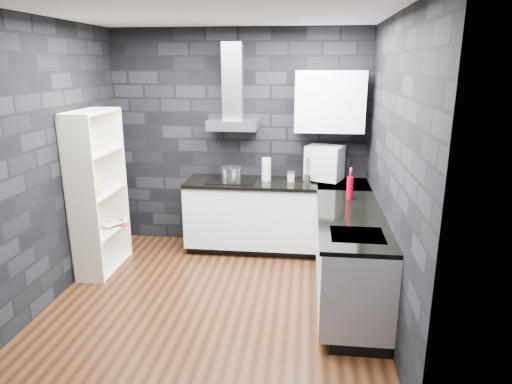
% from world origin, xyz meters
% --- Properties ---
extents(ground, '(3.20, 3.20, 0.00)m').
position_xyz_m(ground, '(0.00, 0.00, 0.00)').
color(ground, '#422311').
extents(ceiling, '(3.20, 3.20, 0.00)m').
position_xyz_m(ceiling, '(0.00, 0.00, 2.70)').
color(ceiling, white).
extents(wall_back, '(3.20, 0.05, 2.70)m').
position_xyz_m(wall_back, '(0.00, 1.62, 1.35)').
color(wall_back, black).
rests_on(wall_back, ground).
extents(wall_front, '(3.20, 0.05, 2.70)m').
position_xyz_m(wall_front, '(0.00, -1.62, 1.35)').
color(wall_front, black).
rests_on(wall_front, ground).
extents(wall_left, '(0.05, 3.20, 2.70)m').
position_xyz_m(wall_left, '(-1.62, 0.00, 1.35)').
color(wall_left, black).
rests_on(wall_left, ground).
extents(wall_right, '(0.05, 3.20, 2.70)m').
position_xyz_m(wall_right, '(1.62, 0.00, 1.35)').
color(wall_right, black).
rests_on(wall_right, ground).
extents(toekick_back, '(2.18, 0.50, 0.10)m').
position_xyz_m(toekick_back, '(0.50, 1.34, 0.05)').
color(toekick_back, black).
rests_on(toekick_back, ground).
extents(toekick_right, '(0.50, 1.78, 0.10)m').
position_xyz_m(toekick_right, '(1.34, 0.10, 0.05)').
color(toekick_right, black).
rests_on(toekick_right, ground).
extents(counter_back_cab, '(2.20, 0.60, 0.76)m').
position_xyz_m(counter_back_cab, '(0.50, 1.30, 0.48)').
color(counter_back_cab, white).
rests_on(counter_back_cab, ground).
extents(counter_right_cab, '(0.60, 1.80, 0.76)m').
position_xyz_m(counter_right_cab, '(1.30, 0.10, 0.48)').
color(counter_right_cab, white).
rests_on(counter_right_cab, ground).
extents(counter_back_top, '(2.20, 0.62, 0.04)m').
position_xyz_m(counter_back_top, '(0.50, 1.29, 0.88)').
color(counter_back_top, black).
rests_on(counter_back_top, counter_back_cab).
extents(counter_right_top, '(0.62, 1.80, 0.04)m').
position_xyz_m(counter_right_top, '(1.29, 0.10, 0.88)').
color(counter_right_top, black).
rests_on(counter_right_top, counter_right_cab).
extents(counter_corner_top, '(0.62, 0.62, 0.04)m').
position_xyz_m(counter_corner_top, '(1.30, 1.30, 0.88)').
color(counter_corner_top, black).
rests_on(counter_corner_top, counter_right_cab).
extents(hood_body, '(0.60, 0.34, 0.12)m').
position_xyz_m(hood_body, '(-0.05, 1.43, 1.56)').
color(hood_body, '#A1A1A6').
rests_on(hood_body, wall_back).
extents(hood_chimney, '(0.24, 0.20, 0.90)m').
position_xyz_m(hood_chimney, '(-0.05, 1.50, 2.07)').
color(hood_chimney, '#A1A1A6').
rests_on(hood_chimney, hood_body).
extents(upper_cabinet, '(0.80, 0.35, 0.70)m').
position_xyz_m(upper_cabinet, '(1.10, 1.43, 1.85)').
color(upper_cabinet, white).
rests_on(upper_cabinet, wall_back).
extents(cooktop, '(0.58, 0.50, 0.01)m').
position_xyz_m(cooktop, '(-0.05, 1.30, 0.91)').
color(cooktop, black).
rests_on(cooktop, counter_back_top).
extents(sink_rim, '(0.44, 0.40, 0.01)m').
position_xyz_m(sink_rim, '(1.30, -0.40, 0.89)').
color(sink_rim, '#A1A1A6').
rests_on(sink_rim, counter_right_top).
extents(pot, '(0.27, 0.27, 0.15)m').
position_xyz_m(pot, '(-0.05, 1.25, 0.98)').
color(pot, silver).
rests_on(pot, cooktop).
extents(glass_vase, '(0.15, 0.15, 0.28)m').
position_xyz_m(glass_vase, '(0.37, 1.34, 1.04)').
color(glass_vase, silver).
rests_on(glass_vase, counter_back_top).
extents(storage_jar, '(0.12, 0.12, 0.11)m').
position_xyz_m(storage_jar, '(0.67, 1.32, 0.95)').
color(storage_jar, tan).
rests_on(storage_jar, counter_back_top).
extents(utensil_crock, '(0.11, 0.11, 0.12)m').
position_xyz_m(utensil_crock, '(0.87, 1.25, 0.96)').
color(utensil_crock, silver).
rests_on(utensil_crock, counter_back_top).
extents(appliance_garage, '(0.50, 0.45, 0.41)m').
position_xyz_m(appliance_garage, '(1.07, 1.40, 1.12)').
color(appliance_garage, silver).
rests_on(appliance_garage, counter_back_top).
extents(red_bottle, '(0.08, 0.08, 0.24)m').
position_xyz_m(red_bottle, '(1.32, 0.65, 1.02)').
color(red_bottle, maroon).
rests_on(red_bottle, counter_right_top).
extents(bookshelf, '(0.60, 0.87, 1.80)m').
position_xyz_m(bookshelf, '(-1.42, 0.57, 0.90)').
color(bookshelf, white).
rests_on(bookshelf, ground).
extents(fruit_bowl, '(0.27, 0.27, 0.05)m').
position_xyz_m(fruit_bowl, '(-1.42, 0.48, 0.94)').
color(fruit_bowl, white).
rests_on(fruit_bowl, bookshelf).
extents(book_red, '(0.17, 0.12, 0.25)m').
position_xyz_m(book_red, '(-1.42, 0.75, 0.57)').
color(book_red, maroon).
rests_on(book_red, bookshelf).
extents(book_second, '(0.15, 0.08, 0.22)m').
position_xyz_m(book_second, '(-1.42, 0.73, 0.59)').
color(book_second, '#B2B2B2').
rests_on(book_second, bookshelf).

